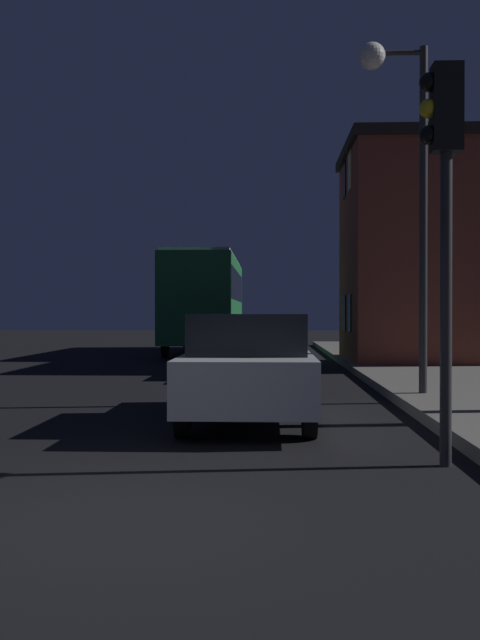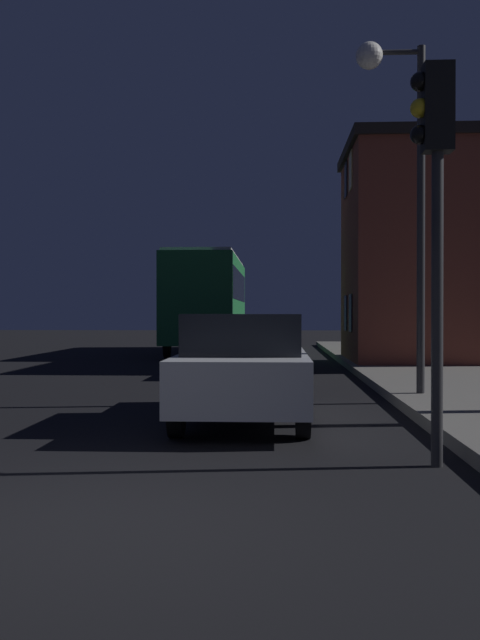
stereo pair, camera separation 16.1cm
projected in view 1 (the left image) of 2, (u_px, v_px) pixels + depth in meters
ground_plane at (99, 522)px, 5.35m from camera, size 120.00×120.00×0.00m
brick_building at (416, 252)px, 21.40m from camera, size 4.37×5.25×6.45m
streetlamp at (399, 140)px, 12.44m from camera, size 1.21×0.47×6.13m
traffic_light at (443, 178)px, 7.29m from camera, size 0.43×0.24×4.12m
bus at (206, 296)px, 28.24m from camera, size 2.52×9.72×3.78m
car_near_lane at (249, 366)px, 10.35m from camera, size 1.78×4.44×1.56m
car_mid_lane at (260, 347)px, 17.83m from camera, size 1.71×4.33×1.41m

